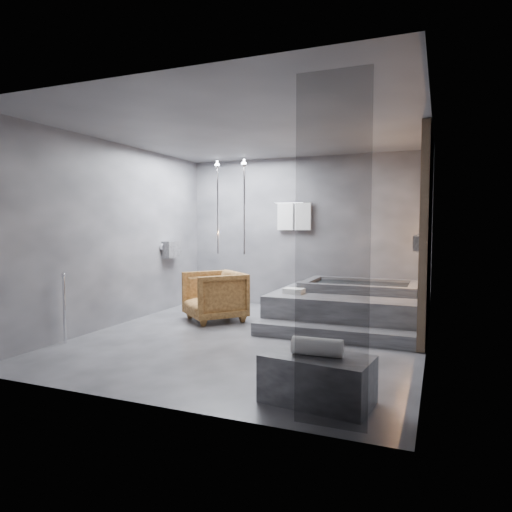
% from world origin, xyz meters
% --- Properties ---
extents(room, '(5.00, 5.04, 2.82)m').
position_xyz_m(room, '(0.40, 0.24, 1.73)').
color(room, '#323235').
rests_on(room, ground).
extents(tub_deck, '(2.20, 2.00, 0.50)m').
position_xyz_m(tub_deck, '(1.05, 1.45, 0.25)').
color(tub_deck, '#38373A').
rests_on(tub_deck, ground).
extents(tub_step, '(2.20, 0.36, 0.18)m').
position_xyz_m(tub_step, '(1.05, 0.27, 0.09)').
color(tub_step, '#38373A').
rests_on(tub_step, ground).
extents(concrete_bench, '(0.99, 0.63, 0.42)m').
position_xyz_m(concrete_bench, '(1.41, -1.90, 0.21)').
color(concrete_bench, '#2F2F31').
rests_on(concrete_bench, ground).
extents(driftwood_chair, '(1.22, 1.22, 0.80)m').
position_xyz_m(driftwood_chair, '(-0.99, 0.81, 0.40)').
color(driftwood_chair, '#4E2F13').
rests_on(driftwood_chair, ground).
extents(rolled_towel, '(0.45, 0.18, 0.16)m').
position_xyz_m(rolled_towel, '(1.41, -1.91, 0.50)').
color(rolled_towel, white).
rests_on(rolled_towel, concrete_bench).
extents(deck_towel, '(0.31, 0.24, 0.08)m').
position_xyz_m(deck_towel, '(0.32, 0.92, 0.54)').
color(deck_towel, silver).
rests_on(deck_towel, tub_deck).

